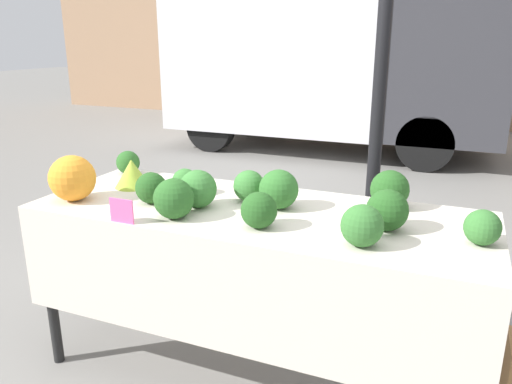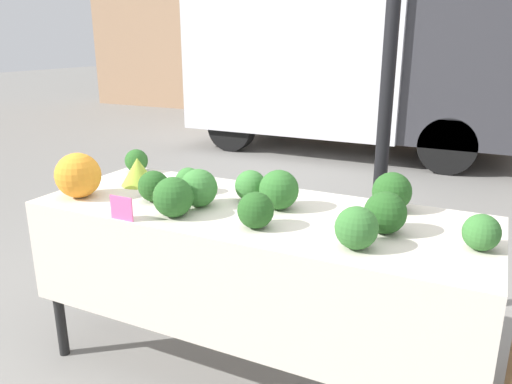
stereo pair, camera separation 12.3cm
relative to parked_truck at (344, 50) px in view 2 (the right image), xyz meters
name	(u,v)px [view 2 (the right image)]	position (x,y,z in m)	size (l,w,h in m)	color
ground_plane	(256,369)	(1.12, -5.07, -1.38)	(40.00, 40.00, 0.00)	gray
tent_pole	(386,106)	(1.51, -4.37, -0.17)	(0.07, 0.07, 2.44)	black
parked_truck	(344,50)	(0.00, 0.00, 0.00)	(4.44, 1.90, 2.67)	silver
market_table	(250,237)	(1.12, -5.13, -0.66)	(2.00, 0.75, 0.83)	beige
orange_cauliflower	(78,175)	(0.29, -5.27, -0.45)	(0.21, 0.21, 0.21)	orange
romanesco_head	(138,171)	(0.41, -4.99, -0.49)	(0.18, 0.18, 0.14)	#93B238
broccoli_head_0	(154,186)	(0.65, -5.17, -0.48)	(0.14, 0.14, 0.14)	#23511E
broccoli_head_1	(173,197)	(0.85, -5.30, -0.47)	(0.17, 0.17, 0.17)	#285B23
broccoli_head_2	(256,210)	(1.21, -5.27, -0.48)	(0.15, 0.15, 0.15)	#23511E
broccoli_head_3	(385,213)	(1.68, -5.10, -0.47)	(0.16, 0.16, 0.16)	#23511E
broccoli_head_4	(392,192)	(1.65, -4.82, -0.47)	(0.17, 0.17, 0.17)	#23511E
broccoli_head_5	(356,228)	(1.62, -5.29, -0.48)	(0.16, 0.16, 0.16)	#336B2D
broccoli_head_6	(251,186)	(1.04, -4.97, -0.48)	(0.14, 0.14, 0.14)	#387533
broccoli_head_7	(136,161)	(0.24, -4.79, -0.49)	(0.13, 0.13, 0.13)	#285B23
broccoli_head_8	(279,190)	(1.21, -5.02, -0.47)	(0.17, 0.17, 0.17)	#2D6628
broccoli_head_9	(481,232)	(2.02, -5.11, -0.49)	(0.13, 0.13, 0.13)	#336B2D
broccoli_head_10	(199,188)	(0.87, -5.14, -0.47)	(0.17, 0.17, 0.17)	#387533
broccoli_head_11	(188,181)	(0.72, -5.00, -0.49)	(0.13, 0.13, 0.13)	#387533
price_sign	(121,208)	(0.68, -5.43, -0.50)	(0.11, 0.01, 0.10)	#F45B9E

